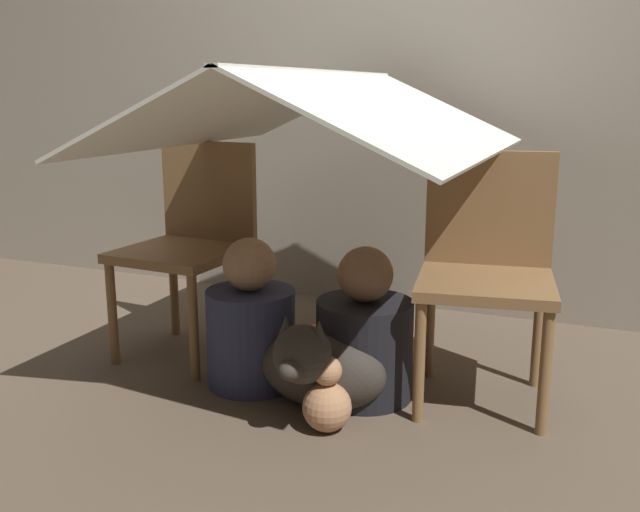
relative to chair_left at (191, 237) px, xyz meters
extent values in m
plane|color=brown|center=(0.59, -0.17, -0.47)|extent=(8.80, 8.80, 0.00)
cube|color=gray|center=(0.59, 0.94, 0.78)|extent=(7.00, 0.05, 2.50)
cylinder|color=brown|center=(-0.21, -0.25, -0.27)|extent=(0.04, 0.04, 0.40)
cylinder|color=brown|center=(0.17, -0.28, -0.27)|extent=(0.04, 0.04, 0.40)
cylinder|color=brown|center=(-0.18, 0.13, -0.27)|extent=(0.04, 0.04, 0.40)
cylinder|color=brown|center=(0.20, 0.10, -0.27)|extent=(0.04, 0.04, 0.40)
cube|color=brown|center=(-0.01, -0.08, -0.05)|extent=(0.47, 0.47, 0.04)
cube|color=brown|center=(0.01, 0.13, 0.17)|extent=(0.44, 0.06, 0.40)
cylinder|color=brown|center=(1.02, -0.29, -0.27)|extent=(0.04, 0.04, 0.40)
cylinder|color=brown|center=(1.39, -0.23, -0.27)|extent=(0.04, 0.04, 0.40)
cylinder|color=brown|center=(0.96, 0.08, -0.27)|extent=(0.04, 0.04, 0.40)
cylinder|color=brown|center=(1.34, 0.14, -0.27)|extent=(0.04, 0.04, 0.40)
cube|color=brown|center=(1.18, -0.08, -0.05)|extent=(0.50, 0.50, 0.04)
cube|color=brown|center=(1.14, 0.13, 0.17)|extent=(0.44, 0.10, 0.40)
cube|color=silver|center=(0.29, -0.08, 0.50)|extent=(0.60, 1.43, 0.28)
cube|color=silver|center=(0.88, -0.08, 0.50)|extent=(0.60, 1.43, 0.28)
cube|color=silver|center=(0.59, -0.08, 0.63)|extent=(0.04, 1.43, 0.01)
cylinder|color=#2D3351|center=(0.38, -0.23, -0.29)|extent=(0.32, 0.32, 0.35)
sphere|color=#9E7556|center=(0.38, -0.23, -0.02)|extent=(0.19, 0.19, 0.19)
cylinder|color=black|center=(0.79, -0.18, -0.30)|extent=(0.33, 0.33, 0.35)
sphere|color=brown|center=(0.79, -0.18, -0.03)|extent=(0.19, 0.19, 0.19)
ellipsoid|color=#332D28|center=(0.69, -0.31, -0.34)|extent=(0.44, 0.22, 0.26)
sphere|color=#332D28|center=(0.69, -0.48, -0.22)|extent=(0.19, 0.19, 0.19)
ellipsoid|color=#332D28|center=(0.69, -0.56, -0.24)|extent=(0.07, 0.09, 0.07)
cone|color=#332D28|center=(0.64, -0.48, -0.15)|extent=(0.07, 0.07, 0.08)
cone|color=#332D28|center=(0.75, -0.48, -0.15)|extent=(0.07, 0.07, 0.08)
cube|color=#CC664C|center=(0.66, 0.03, -0.42)|extent=(0.43, 0.35, 0.10)
sphere|color=tan|center=(0.77, -0.46, -0.39)|extent=(0.16, 0.16, 0.16)
sphere|color=tan|center=(0.77, -0.46, -0.27)|extent=(0.09, 0.09, 0.09)
camera|label=1|loc=(1.53, -2.38, 0.58)|focal=40.00mm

